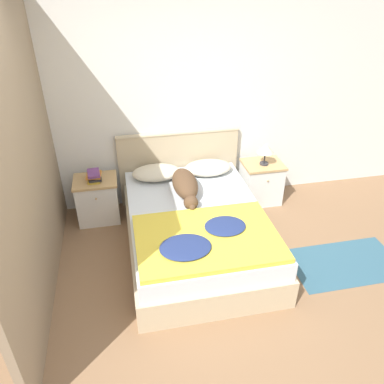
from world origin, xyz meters
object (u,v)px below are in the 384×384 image
(nightstand_left, at_px, (98,199))
(table_lamp, at_px, (266,149))
(nightstand_right, at_px, (261,182))
(book_stack, at_px, (94,176))
(dog, at_px, (185,185))
(pillow_left, at_px, (157,172))
(bed, at_px, (196,230))
(pillow_right, at_px, (208,168))

(nightstand_left, height_order, table_lamp, table_lamp)
(nightstand_right, xyz_separation_m, book_stack, (-2.05, -0.01, 0.32))
(book_stack, distance_m, table_lamp, 2.06)
(nightstand_left, xyz_separation_m, dog, (0.98, -0.44, 0.33))
(pillow_left, bearing_deg, book_stack, 179.46)
(pillow_left, distance_m, dog, 0.50)
(nightstand_left, xyz_separation_m, pillow_left, (0.71, -0.02, 0.30))
(nightstand_left, bearing_deg, bed, -37.45)
(pillow_right, xyz_separation_m, table_lamp, (0.71, -0.00, 0.18))
(pillow_right, bearing_deg, pillow_left, 180.00)
(nightstand_right, relative_size, dog, 0.66)
(pillow_right, xyz_separation_m, book_stack, (-1.34, 0.01, 0.03))
(pillow_left, relative_size, table_lamp, 2.03)
(dog, distance_m, book_stack, 1.07)
(bed, height_order, nightstand_left, nightstand_left)
(pillow_left, relative_size, dog, 0.70)
(book_stack, bearing_deg, pillow_right, -0.29)
(pillow_left, relative_size, pillow_right, 1.00)
(bed, distance_m, dog, 0.50)
(pillow_left, height_order, table_lamp, table_lamp)
(nightstand_right, relative_size, pillow_right, 0.95)
(nightstand_left, distance_m, pillow_right, 1.37)
(bed, bearing_deg, book_stack, 143.06)
(nightstand_left, bearing_deg, table_lamp, -0.67)
(pillow_right, relative_size, dog, 0.70)
(dog, bearing_deg, book_stack, 156.68)
(pillow_left, xyz_separation_m, book_stack, (-0.71, 0.01, 0.03))
(nightstand_right, bearing_deg, pillow_left, -179.07)
(book_stack, bearing_deg, pillow_left, -0.54)
(bed, bearing_deg, dog, 96.98)
(bed, distance_m, nightstand_right, 1.29)
(bed, relative_size, book_stack, 8.44)
(bed, xyz_separation_m, pillow_right, (0.31, 0.76, 0.32))
(bed, distance_m, book_stack, 1.33)
(pillow_left, distance_m, book_stack, 0.71)
(pillow_right, distance_m, book_stack, 1.34)
(book_stack, relative_size, table_lamp, 0.85)
(pillow_right, bearing_deg, book_stack, 179.71)
(nightstand_left, distance_m, table_lamp, 2.11)
(nightstand_right, bearing_deg, table_lamp, -90.00)
(pillow_right, height_order, book_stack, book_stack)
(dog, xyz_separation_m, table_lamp, (1.07, 0.41, 0.15))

